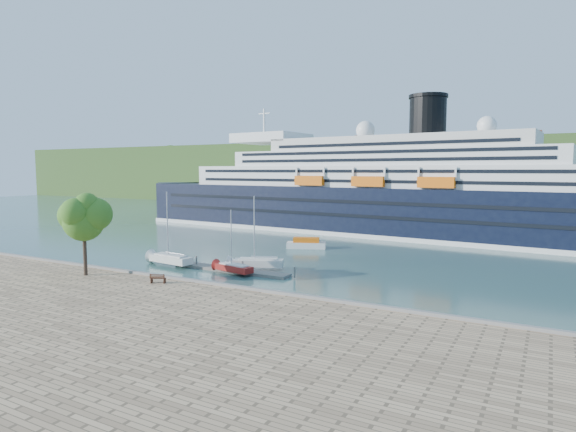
% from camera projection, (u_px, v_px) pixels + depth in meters
% --- Properties ---
extents(ground, '(400.00, 400.00, 0.00)m').
position_uv_depth(ground, '(144.00, 282.00, 57.49)').
color(ground, '#305553').
rests_on(ground, ground).
extents(far_hillside, '(400.00, 50.00, 24.00)m').
position_uv_depth(far_hillside, '(426.00, 174.00, 182.90)').
color(far_hillside, '#324F1F').
rests_on(far_hillside, ground).
extents(quay_coping, '(220.00, 0.50, 0.30)m').
position_uv_depth(quay_coping, '(142.00, 273.00, 57.21)').
color(quay_coping, slate).
rests_on(quay_coping, promenade).
extents(cruise_ship, '(126.22, 27.86, 28.11)m').
position_uv_depth(cruise_ship, '(365.00, 167.00, 102.14)').
color(cruise_ship, black).
rests_on(cruise_ship, ground).
extents(park_bench, '(1.92, 1.37, 1.14)m').
position_uv_depth(park_bench, '(158.00, 278.00, 52.84)').
color(park_bench, '#482314').
rests_on(park_bench, promenade).
extents(promenade_tree, '(6.37, 6.37, 10.56)m').
position_uv_depth(promenade_tree, '(84.00, 231.00, 56.37)').
color(promenade_tree, '#2F651A').
rests_on(promenade_tree, promenade).
extents(floating_pontoon, '(17.43, 2.30, 0.39)m').
position_uv_depth(floating_pontoon, '(231.00, 270.00, 63.79)').
color(floating_pontoon, gray).
rests_on(floating_pontoon, ground).
extents(sailboat_white_near, '(7.88, 3.06, 9.92)m').
position_uv_depth(sailboat_white_near, '(170.00, 231.00, 66.65)').
color(sailboat_white_near, silver).
rests_on(sailboat_white_near, ground).
extents(sailboat_red, '(6.37, 2.87, 7.95)m').
position_uv_depth(sailboat_red, '(234.00, 244.00, 61.56)').
color(sailboat_red, maroon).
rests_on(sailboat_red, ground).
extents(sailboat_white_far, '(7.56, 4.69, 9.48)m').
position_uv_depth(sailboat_white_far, '(258.00, 235.00, 64.22)').
color(sailboat_white_far, silver).
rests_on(sailboat_white_far, ground).
extents(tender_launch, '(7.05, 4.62, 1.85)m').
position_uv_depth(tender_launch, '(306.00, 243.00, 82.49)').
color(tender_launch, orange).
rests_on(tender_launch, ground).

